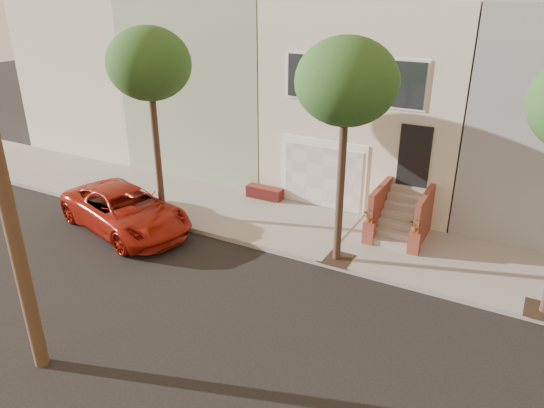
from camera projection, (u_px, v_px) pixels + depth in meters
The scene contains 6 objects.
ground at pixel (237, 324), 12.42m from camera, with size 90.00×90.00×0.00m, color black.
sidewalk at pixel (324, 234), 16.71m from camera, with size 40.00×3.70×0.15m, color gray.
house_row at pixel (387, 93), 19.99m from camera, with size 33.10×11.70×7.00m.
tree_left at pixel (149, 65), 15.88m from camera, with size 2.70×2.57×6.30m.
tree_mid at pixel (346, 83), 13.03m from camera, with size 2.70×2.57×6.30m.
pickup_truck at pixel (125, 210), 16.91m from camera, with size 2.36×5.13×1.43m, color #A31D0F.
Camera 1 is at (5.62, -8.59, 7.64)m, focal length 33.84 mm.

